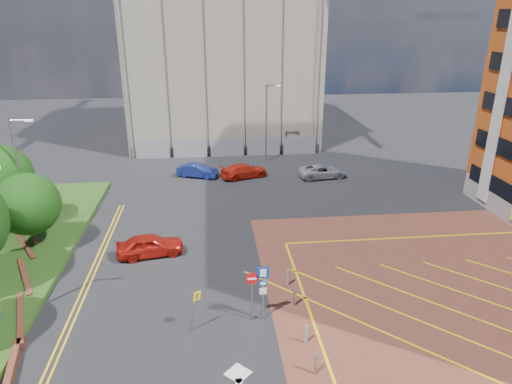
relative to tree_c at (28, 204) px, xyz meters
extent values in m
plane|color=black|center=(13.50, -10.00, -3.19)|extent=(140.00, 140.00, 0.00)
cube|color=brown|center=(2.90, -12.00, -2.99)|extent=(1.25, 4.56, 0.40)
cube|color=brown|center=(1.90, -8.00, -2.99)|extent=(1.86, 4.43, 0.40)
cube|color=brown|center=(0.70, -4.00, -2.99)|extent=(2.29, 4.27, 0.40)
cube|color=brown|center=(-0.70, 0.00, -2.99)|extent=(2.69, 4.06, 0.40)
cylinder|color=#3D2B1C|center=(0.00, 0.00, -1.99)|extent=(0.36, 0.36, 1.80)
sphere|color=#0C330B|center=(0.00, 0.00, 0.01)|extent=(4.00, 4.00, 4.00)
cylinder|color=#3D2B1C|center=(-3.00, 3.00, -1.79)|extent=(0.36, 0.36, 2.20)
cylinder|color=#9EA0A8|center=(-1.00, 2.00, 1.11)|extent=(0.16, 0.16, 8.00)
cylinder|color=#9EA0A8|center=(-0.40, 2.00, 4.99)|extent=(1.20, 0.10, 0.10)
cube|color=silver|center=(0.20, 2.00, 4.96)|extent=(0.50, 0.15, 0.12)
cylinder|color=#9EA0A8|center=(17.50, 18.00, 0.81)|extent=(0.16, 0.16, 8.00)
cylinder|color=#9EA0A8|center=(18.10, 18.00, 4.69)|extent=(1.20, 0.10, 0.10)
cube|color=silver|center=(18.70, 18.00, 4.66)|extent=(0.50, 0.15, 0.12)
cylinder|color=#9EA0A8|center=(14.00, -9.00, -1.59)|extent=(0.10, 0.10, 3.20)
cube|color=#09319E|center=(14.00, -9.03, -0.44)|extent=(0.60, 0.04, 0.60)
cube|color=white|center=(14.00, -9.06, -0.44)|extent=(0.30, 0.02, 0.42)
cube|color=#09319E|center=(14.00, -9.03, -1.04)|extent=(0.40, 0.04, 0.25)
cube|color=white|center=(14.00, -9.06, -1.04)|extent=(0.28, 0.02, 0.14)
cube|color=white|center=(14.00, -9.03, -1.49)|extent=(0.35, 0.04, 0.35)
cylinder|color=#9EA0A8|center=(13.45, -9.00, -1.84)|extent=(0.08, 0.08, 2.70)
cylinder|color=red|center=(13.45, -9.03, -0.74)|extent=(0.64, 0.04, 0.64)
cube|color=white|center=(13.45, -9.06, -0.74)|extent=(0.44, 0.02, 0.10)
cylinder|color=#9EA0A8|center=(10.56, -9.55, -2.09)|extent=(0.51, 0.08, 2.17)
cube|color=yellow|center=(10.78, -9.58, -1.19)|extent=(0.40, 0.40, 0.53)
cylinder|color=#9EA0A8|center=(15.80, -13.00, -2.72)|extent=(0.14, 0.14, 0.90)
cylinder|color=black|center=(15.80, -11.00, -2.72)|extent=(0.14, 0.14, 0.90)
cylinder|color=#9EA0A8|center=(15.80, -8.00, -2.72)|extent=(0.14, 0.14, 0.90)
cylinder|color=black|center=(15.80, -6.00, -2.72)|extent=(0.14, 0.14, 0.90)
cube|color=gray|center=(13.50, 30.00, 7.81)|extent=(21.20, 19.20, 22.00)
cube|color=gray|center=(14.50, 20.00, -2.19)|extent=(21.60, 0.06, 2.00)
imported|color=#B2180F|center=(7.60, -1.64, -2.48)|extent=(4.42, 2.41, 1.43)
imported|color=navy|center=(10.38, 13.41, -2.56)|extent=(4.09, 2.54, 1.27)
imported|color=red|center=(14.77, 12.84, -2.53)|extent=(4.89, 3.23, 1.32)
imported|color=#BABAC2|center=(22.15, 12.03, -2.56)|extent=(4.74, 2.58, 1.26)
camera|label=1|loc=(11.68, -28.09, 11.18)|focal=32.00mm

